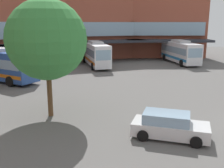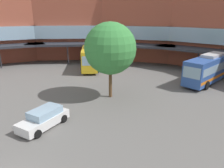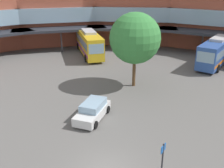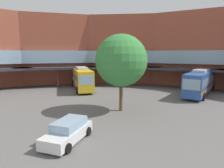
{
  "view_description": "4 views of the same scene",
  "coord_description": "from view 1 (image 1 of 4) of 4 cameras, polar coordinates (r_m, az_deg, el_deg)",
  "views": [
    {
      "loc": [
        -17.9,
        5.98,
        6.6
      ],
      "look_at": [
        2.77,
        11.28,
        1.58
      ],
      "focal_mm": 41.65,
      "sensor_mm": 36.0,
      "label": 1
    },
    {
      "loc": [
        9.25,
        -5.28,
        9.07
      ],
      "look_at": [
        -0.08,
        12.32,
        2.47
      ],
      "focal_mm": 34.48,
      "sensor_mm": 36.0,
      "label": 2
    },
    {
      "loc": [
        4.6,
        -13.1,
        11.64
      ],
      "look_at": [
        -2.94,
        10.82,
        1.54
      ],
      "focal_mm": 42.86,
      "sensor_mm": 36.0,
      "label": 3
    },
    {
      "loc": [
        3.56,
        -5.49,
        6.23
      ],
      "look_at": [
        -2.68,
        15.04,
        2.87
      ],
      "focal_mm": 31.4,
      "sensor_mm": 36.0,
      "label": 4
    }
  ],
  "objects": [
    {
      "name": "bus_1",
      "position": [
        40.94,
        -3.6,
        6.71
      ],
      "size": [
        10.78,
        7.44,
        3.89
      ],
      "rotation": [
        0.0,
        0.0,
        3.65
      ],
      "color": "white",
      "rests_on": "ground"
    },
    {
      "name": "parked_car",
      "position": [
        15.75,
        12.43,
        -8.96
      ],
      "size": [
        2.16,
        4.47,
        1.53
      ],
      "rotation": [
        0.0,
        0.0,
        4.67
      ],
      "color": "silver",
      "rests_on": "ground"
    },
    {
      "name": "bus_0",
      "position": [
        45.38,
        14.67,
        6.91
      ],
      "size": [
        11.0,
        6.75,
        3.84
      ],
      "rotation": [
        0.0,
        0.0,
        3.56
      ],
      "color": "white",
      "rests_on": "ground"
    },
    {
      "name": "plaza_tree",
      "position": [
        18.57,
        -14.14,
        9.37
      ],
      "size": [
        5.56,
        5.56,
        8.27
      ],
      "color": "brown",
      "rests_on": "ground"
    }
  ]
}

